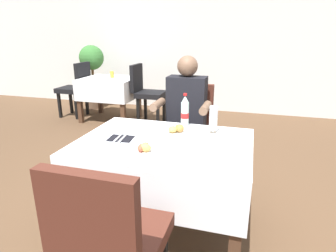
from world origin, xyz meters
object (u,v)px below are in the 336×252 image
object	(u,v)px
main_dining_table	(164,162)
chair_far_diner_seat	(189,128)
cola_bottle_primary	(185,112)
potted_plant_corner	(92,68)
seated_diner_far	(185,115)
chair_near_camera_side	(111,239)
plate_near_camera	(143,149)
plate_far_diner	(175,131)
background_table_tumbler	(112,75)
beer_glass_left	(213,120)
napkin_cutlery_set	(121,138)
background_chair_right	(146,90)
background_dining_table	(110,89)
background_chair_left	(76,86)

from	to	relation	value
main_dining_table	chair_far_diner_seat	xyz separation A→B (m)	(0.00, 0.84, -0.01)
cola_bottle_primary	potted_plant_corner	size ratio (longest dim) A/B	0.22
seated_diner_far	cola_bottle_primary	world-z (taller)	seated_diner_far
chair_near_camera_side	plate_near_camera	size ratio (longest dim) A/B	4.14
seated_diner_far	potted_plant_corner	bearing A→B (deg)	134.48
chair_near_camera_side	plate_far_diner	size ratio (longest dim) A/B	4.37
chair_near_camera_side	background_table_tumbler	xyz separation A→B (m)	(-1.73, 3.46, 0.23)
chair_far_diner_seat	background_table_tumbler	world-z (taller)	chair_far_diner_seat
chair_far_diner_seat	cola_bottle_primary	world-z (taller)	cola_bottle_primary
beer_glass_left	napkin_cutlery_set	world-z (taller)	beer_glass_left
seated_diner_far	background_chair_right	xyz separation A→B (m)	(-1.09, 1.85, -0.16)
plate_far_diner	background_table_tumbler	size ratio (longest dim) A/B	2.02
chair_far_diner_seat	background_dining_table	distance (m)	2.48
plate_near_camera	napkin_cutlery_set	bearing A→B (deg)	142.47
background_chair_left	background_chair_right	bearing A→B (deg)	0.00
seated_diner_far	chair_near_camera_side	bearing A→B (deg)	-89.46
potted_plant_corner	cola_bottle_primary	bearing A→B (deg)	-48.44
main_dining_table	background_chair_right	world-z (taller)	background_chair_right
plate_far_diner	napkin_cutlery_set	size ratio (longest dim) A/B	1.15
seated_diner_far	cola_bottle_primary	size ratio (longest dim) A/B	4.63
main_dining_table	background_chair_right	bearing A→B (deg)	113.24
background_dining_table	potted_plant_corner	world-z (taller)	potted_plant_corner
cola_bottle_primary	background_dining_table	world-z (taller)	cola_bottle_primary
plate_far_diner	napkin_cutlery_set	bearing A→B (deg)	-147.73
main_dining_table	cola_bottle_primary	xyz separation A→B (m)	(0.06, 0.38, 0.28)
beer_glass_left	potted_plant_corner	xyz separation A→B (m)	(-2.76, 2.95, -0.03)
background_chair_right	background_table_tumbler	bearing A→B (deg)	176.17
plate_far_diner	potted_plant_corner	world-z (taller)	potted_plant_corner
seated_diner_far	potted_plant_corner	xyz separation A→B (m)	(-2.44, 2.48, 0.09)
seated_diner_far	background_chair_left	xyz separation A→B (m)	(-2.41, 1.85, -0.16)
main_dining_table	chair_far_diner_seat	size ratio (longest dim) A/B	1.25
napkin_cutlery_set	potted_plant_corner	distance (m)	3.90
beer_glass_left	potted_plant_corner	world-z (taller)	potted_plant_corner
chair_near_camera_side	background_chair_right	xyz separation A→B (m)	(-1.11, 3.41, 0.00)
plate_far_diner	background_dining_table	bearing A→B (deg)	126.79
chair_far_diner_seat	plate_far_diner	xyz separation A→B (m)	(0.03, -0.67, 0.19)
background_chair_left	background_chair_right	size ratio (longest dim) A/B	1.00
napkin_cutlery_set	cola_bottle_primary	bearing A→B (deg)	48.67
background_chair_right	background_table_tumbler	xyz separation A→B (m)	(-0.62, 0.04, 0.23)
plate_far_diner	potted_plant_corner	distance (m)	3.93
potted_plant_corner	plate_near_camera	bearing A→B (deg)	-55.34
chair_far_diner_seat	background_chair_right	world-z (taller)	same
chair_far_diner_seat	beer_glass_left	size ratio (longest dim) A/B	4.58
napkin_cutlery_set	background_dining_table	xyz separation A→B (m)	(-1.45, 2.62, -0.19)
main_dining_table	potted_plant_corner	xyz separation A→B (m)	(-2.45, 3.21, 0.24)
main_dining_table	napkin_cutlery_set	size ratio (longest dim) A/B	6.26
background_table_tumbler	background_chair_right	bearing A→B (deg)	-3.83
chair_near_camera_side	background_dining_table	size ratio (longest dim) A/B	1.07
seated_diner_far	napkin_cutlery_set	distance (m)	0.83
cola_bottle_primary	beer_glass_left	bearing A→B (deg)	-25.52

